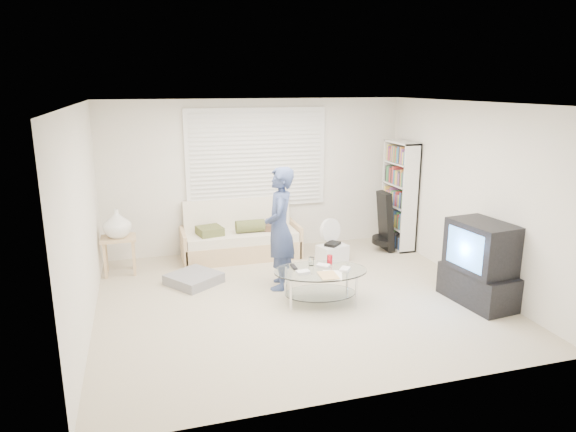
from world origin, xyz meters
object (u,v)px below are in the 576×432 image
object	(u,v)px
futon_sofa	(241,239)
tv_unit	(480,264)
bookshelf	(399,195)
coffee_table	(321,276)

from	to	relation	value
futon_sofa	tv_unit	world-z (taller)	tv_unit
futon_sofa	bookshelf	size ratio (longest dim) A/B	1.04
futon_sofa	coffee_table	distance (m)	2.16
bookshelf	tv_unit	world-z (taller)	bookshelf
bookshelf	futon_sofa	bearing A→B (deg)	175.35
coffee_table	futon_sofa	bearing A→B (deg)	106.90
futon_sofa	coffee_table	size ratio (longest dim) A/B	1.45
tv_unit	coffee_table	bearing A→B (deg)	164.17
tv_unit	futon_sofa	bearing A→B (deg)	134.40
bookshelf	tv_unit	bearing A→B (deg)	-92.99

